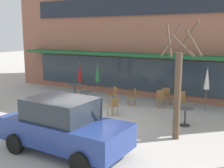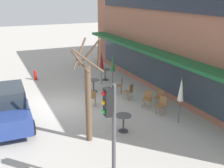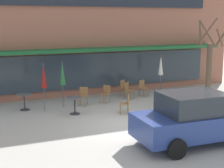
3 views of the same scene
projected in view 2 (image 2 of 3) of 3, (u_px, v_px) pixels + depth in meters
name	position (u px, v px, depth m)	size (l,w,h in m)	color
ground_plane	(59.00, 107.00, 14.73)	(80.00, 80.00, 0.00)	#ADA8A0
building_facade	(214.00, 27.00, 17.44)	(19.30, 9.10, 7.42)	#935B47
cafe_table_near_wall	(123.00, 120.00, 12.02)	(0.70, 0.70, 0.76)	#333338
cafe_table_streetside	(105.00, 73.00, 19.17)	(0.70, 0.70, 0.76)	#333338
cafe_table_by_tree	(94.00, 84.00, 16.88)	(0.70, 0.70, 0.76)	#333338
patio_umbrella_green_folded	(101.00, 60.00, 17.89)	(0.28, 0.28, 2.20)	#4C4C51
patio_umbrella_cream_folded	(113.00, 63.00, 17.20)	(0.28, 0.28, 2.20)	#4C4C51
patio_umbrella_corner_open	(181.00, 89.00, 12.48)	(0.28, 0.28, 2.20)	#4C4C51
cafe_chair_0	(147.00, 98.00, 14.54)	(0.56, 0.56, 0.89)	olive
cafe_chair_1	(92.00, 97.00, 14.73)	(0.52, 0.52, 0.89)	olive
cafe_chair_2	(120.00, 85.00, 16.66)	(0.55, 0.55, 0.89)	olive
cafe_chair_3	(129.00, 91.00, 15.65)	(0.56, 0.56, 0.89)	olive
cafe_chair_4	(162.00, 104.00, 13.77)	(0.51, 0.51, 0.89)	olive
cafe_chair_5	(159.00, 97.00, 14.75)	(0.55, 0.55, 0.89)	olive
parked_sedan	(7.00, 107.00, 12.50)	(4.26, 2.14, 1.76)	navy
street_tree	(88.00, 96.00, 10.87)	(1.36, 1.34, 4.21)	brown
traffic_light_pole	(111.00, 122.00, 7.83)	(0.26, 0.44, 3.40)	#47474C
fire_hydrant	(35.00, 75.00, 19.24)	(0.36, 0.20, 0.71)	red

